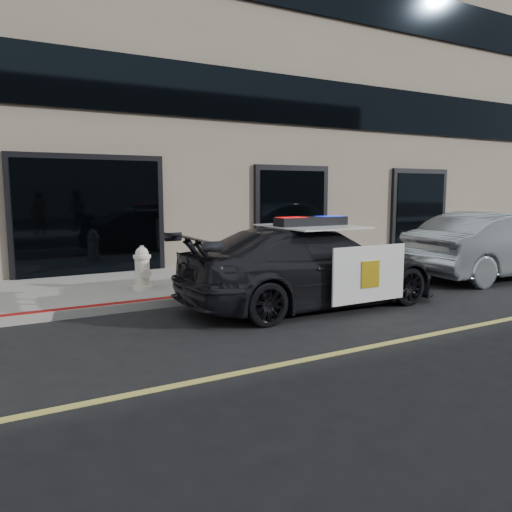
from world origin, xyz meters
TOP-DOWN VIEW (x-y plane):
  - ground at (0.00, 0.00)m, footprint 120.00×120.00m
  - sidewalk_n at (0.00, 5.25)m, footprint 60.00×3.50m
  - building_n at (0.00, 10.50)m, footprint 60.00×7.00m
  - police_car at (1.92, 2.38)m, footprint 2.26×4.92m
  - silver_sedan at (7.42, 2.50)m, footprint 2.09×4.87m
  - fire_hydrant at (-0.52, 4.51)m, footprint 0.39×0.54m

SIDE VIEW (x-z plane):
  - ground at x=0.00m, z-range 0.00..0.00m
  - sidewalk_n at x=0.00m, z-range 0.00..0.15m
  - fire_hydrant at x=-0.52m, z-range 0.12..0.98m
  - police_car at x=1.92m, z-range -0.08..1.52m
  - silver_sedan at x=7.42m, z-range 0.00..1.55m
  - building_n at x=0.00m, z-range 0.00..12.00m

